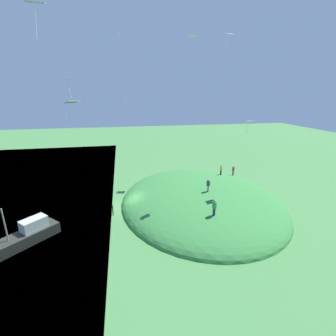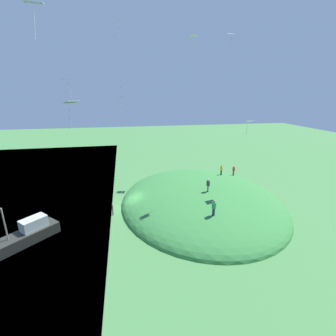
% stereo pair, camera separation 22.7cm
% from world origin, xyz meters
% --- Properties ---
extents(ground_plane, '(160.00, 160.00, 0.00)m').
position_xyz_m(ground_plane, '(0.00, 0.00, 0.00)').
color(ground_plane, '#3F783E').
extents(grass_hill, '(21.46, 25.48, 4.78)m').
position_xyz_m(grass_hill, '(9.72, -0.26, 0.00)').
color(grass_hill, '#337938').
rests_on(grass_hill, ground_plane).
extents(boat_on_lake, '(5.70, 5.68, 4.43)m').
position_xyz_m(boat_on_lake, '(-10.20, -5.76, 0.82)').
color(boat_on_lake, '#262822').
rests_on(boat_on_lake, lake_water).
extents(person_watching_kites, '(0.57, 0.57, 1.69)m').
position_xyz_m(person_watching_kites, '(9.94, -2.25, 3.41)').
color(person_watching_kites, black).
rests_on(person_watching_kites, grass_hill).
extents(person_walking_path, '(0.48, 0.48, 1.59)m').
position_xyz_m(person_walking_path, '(14.69, 4.71, 2.90)').
color(person_walking_path, black).
rests_on(person_walking_path, grass_hill).
extents(person_near_shore, '(0.51, 0.51, 1.72)m').
position_xyz_m(person_near_shore, '(17.39, 5.86, 2.29)').
color(person_near_shore, '#534547').
rests_on(person_near_shore, grass_hill).
extents(person_on_hilltop, '(0.64, 0.64, 1.78)m').
position_xyz_m(person_on_hilltop, '(8.68, -7.53, 3.06)').
color(person_on_hilltop, navy).
rests_on(person_on_hilltop, grass_hill).
extents(kite_0, '(0.88, 1.15, 1.85)m').
position_xyz_m(kite_0, '(-0.05, 8.36, 14.99)').
color(kite_0, white).
extents(kite_1, '(1.23, 0.96, 1.62)m').
position_xyz_m(kite_1, '(14.06, -3.21, 11.17)').
color(kite_1, white).
extents(kite_2, '(1.41, 1.42, 2.39)m').
position_xyz_m(kite_2, '(-4.46, -6.58, 13.48)').
color(kite_2, silver).
extents(kite_3, '(0.89, 0.67, 2.11)m').
position_xyz_m(kite_3, '(0.14, 4.23, 22.53)').
color(kite_3, white).
extents(kite_4, '(0.90, 0.65, 1.16)m').
position_xyz_m(kite_4, '(11.84, -1.48, 20.43)').
color(kite_4, silver).
extents(kite_5, '(1.20, 1.03, 2.08)m').
position_xyz_m(kite_5, '(-6.35, 2.55, 15.71)').
color(kite_5, silver).
extents(kite_6, '(0.76, 1.04, 2.03)m').
position_xyz_m(kite_6, '(-0.24, 1.64, 13.71)').
color(kite_6, white).
extents(kite_7, '(1.14, 0.85, 1.99)m').
position_xyz_m(kite_7, '(-4.89, -11.54, 19.20)').
color(kite_7, white).
extents(kite_9, '(1.36, 1.10, 1.73)m').
position_xyz_m(kite_9, '(10.89, 9.48, 22.49)').
color(kite_9, '#F5DCCE').
extents(mooring_post, '(0.14, 0.14, 1.39)m').
position_xyz_m(mooring_post, '(-2.03, -1.82, 0.69)').
color(mooring_post, brown).
rests_on(mooring_post, ground_plane).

